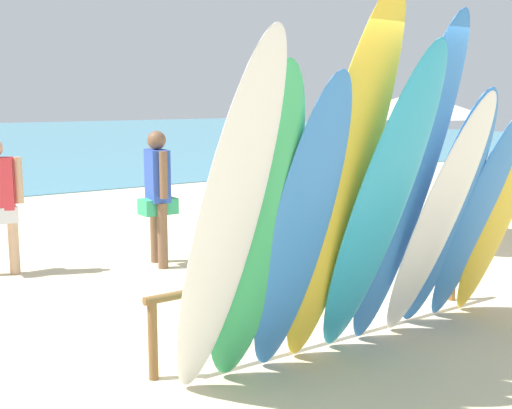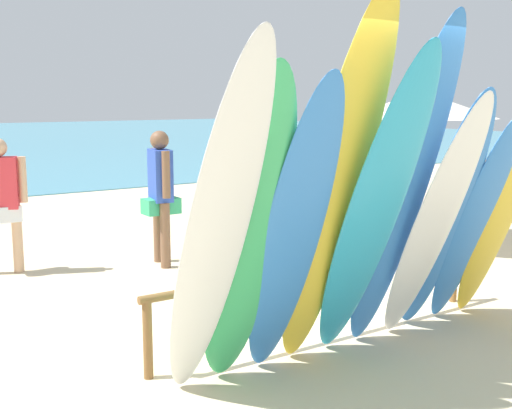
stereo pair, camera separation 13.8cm
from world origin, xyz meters
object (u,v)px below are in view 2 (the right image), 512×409
(beach_chair_red, at_px, (345,215))
(surfboard_blue_7, at_px, (445,215))
(surfboard_blue_2, at_px, (293,234))
(surfboard_blue_5, at_px, (403,190))
(surfboard_white_0, at_px, (218,230))
(surfboard_blue_8, at_px, (474,222))
(surfboard_yellow_3, at_px, (336,189))
(surfboard_yellow_9, at_px, (509,190))
(beachgoer_near_rack, at_px, (0,196))
(beachgoer_strolling, at_px, (249,167))
(beach_umbrella, at_px, (421,105))
(surfboard_rack, at_px, (326,277))
(beachgoer_by_water, at_px, (161,188))
(surfboard_teal_4, at_px, (374,211))
(surfboard_white_6, at_px, (435,222))
(surfboard_green_1, at_px, (247,234))

(beach_chair_red, bearing_deg, surfboard_blue_7, -95.49)
(surfboard_blue_2, relative_size, surfboard_blue_5, 0.85)
(surfboard_blue_7, bearing_deg, beach_chair_red, 67.26)
(surfboard_white_0, xyz_separation_m, surfboard_blue_5, (1.68, 0.08, 0.11))
(surfboard_blue_2, xyz_separation_m, surfboard_blue_8, (2.03, 0.10, -0.15))
(surfboard_yellow_3, xyz_separation_m, surfboard_blue_7, (1.28, 0.11, -0.33))
(surfboard_yellow_9, bearing_deg, surfboard_blue_5, -179.82)
(beachgoer_near_rack, bearing_deg, beachgoer_strolling, -152.32)
(beach_chair_red, bearing_deg, beach_umbrella, -5.84)
(surfboard_blue_8, bearing_deg, surfboard_blue_7, -179.04)
(surfboard_rack, relative_size, surfboard_blue_5, 1.24)
(surfboard_yellow_3, relative_size, beachgoer_by_water, 1.78)
(surfboard_blue_2, height_order, beachgoer_near_rack, surfboard_blue_2)
(beach_umbrella, bearing_deg, surfboard_teal_4, -141.17)
(surfboard_blue_7, distance_m, beachgoer_by_water, 3.65)
(surfboard_blue_2, bearing_deg, beachgoer_near_rack, 105.41)
(surfboard_white_6, height_order, beach_umbrella, beach_umbrella)
(surfboard_green_1, height_order, beachgoer_near_rack, surfboard_green_1)
(surfboard_white_0, height_order, beach_chair_red, surfboard_white_0)
(surfboard_rack, height_order, surfboard_yellow_9, surfboard_yellow_9)
(surfboard_white_0, height_order, surfboard_blue_2, surfboard_white_0)
(surfboard_blue_5, bearing_deg, surfboard_rack, 101.59)
(surfboard_white_6, bearing_deg, surfboard_white_0, -178.12)
(surfboard_blue_7, bearing_deg, surfboard_blue_5, -166.00)
(surfboard_blue_2, bearing_deg, surfboard_white_6, 0.84)
(surfboard_blue_5, height_order, beach_umbrella, surfboard_blue_5)
(surfboard_blue_5, height_order, beachgoer_strolling, surfboard_blue_5)
(surfboard_rack, xyz_separation_m, beach_umbrella, (3.30, 2.04, 1.41))
(surfboard_blue_7, relative_size, surfboard_yellow_9, 0.87)
(surfboard_green_1, xyz_separation_m, beach_umbrella, (4.50, 2.68, 0.79))
(surfboard_blue_7, xyz_separation_m, beach_umbrella, (2.51, 2.63, 0.86))
(surfboard_teal_4, bearing_deg, surfboard_white_6, 6.23)
(surfboard_blue_8, distance_m, beach_umbrella, 3.50)
(surfboard_white_0, xyz_separation_m, beach_umbrella, (4.79, 2.80, 0.70))
(surfboard_rack, height_order, surfboard_white_6, surfboard_white_6)
(beachgoer_near_rack, height_order, beach_chair_red, beachgoer_near_rack)
(surfboard_teal_4, height_order, surfboard_blue_8, surfboard_teal_4)
(surfboard_blue_8, xyz_separation_m, beach_chair_red, (1.23, 3.09, -0.52))
(surfboard_blue_5, xyz_separation_m, surfboard_white_6, (0.34, -0.03, -0.28))
(surfboard_white_0, bearing_deg, surfboard_blue_5, 1.02)
(surfboard_blue_7, bearing_deg, surfboard_yellow_3, -170.33)
(surfboard_white_6, relative_size, beach_chair_red, 2.73)
(surfboard_yellow_3, relative_size, surfboard_yellow_9, 1.13)
(surfboard_teal_4, xyz_separation_m, beach_umbrella, (3.48, 2.80, 0.71))
(surfboard_blue_7, distance_m, beachgoer_strolling, 4.83)
(surfboard_rack, relative_size, surfboard_white_0, 1.31)
(surfboard_yellow_3, bearing_deg, surfboard_yellow_9, -2.81)
(surfboard_teal_4, distance_m, beachgoer_near_rack, 4.66)
(beachgoer_by_water, bearing_deg, beachgoer_strolling, -49.41)
(surfboard_rack, xyz_separation_m, surfboard_yellow_3, (-0.49, -0.69, 0.88))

